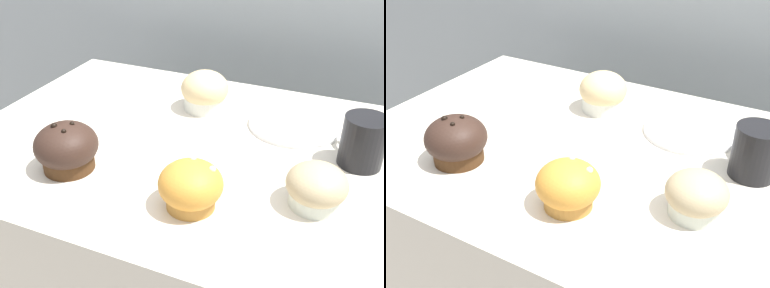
{
  "view_description": "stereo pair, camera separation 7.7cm",
  "coord_description": "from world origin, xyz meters",
  "views": [
    {
      "loc": [
        0.24,
        -0.68,
        1.37
      ],
      "look_at": [
        -0.02,
        -0.07,
        0.98
      ],
      "focal_mm": 42.0,
      "sensor_mm": 36.0,
      "label": 1
    },
    {
      "loc": [
        0.31,
        -0.65,
        1.37
      ],
      "look_at": [
        -0.02,
        -0.07,
        0.98
      ],
      "focal_mm": 42.0,
      "sensor_mm": 36.0,
      "label": 2
    }
  ],
  "objects": [
    {
      "name": "muffin_back_right",
      "position": [
        0.02,
        -0.18,
        0.97
      ],
      "size": [
        0.1,
        0.1,
        0.08
      ],
      "color": "#C08438",
      "rests_on": "display_counter"
    },
    {
      "name": "muffin_front_left",
      "position": [
        -0.22,
        -0.16,
        0.98
      ],
      "size": [
        0.11,
        0.11,
        0.09
      ],
      "color": "#452A15",
      "rests_on": "display_counter"
    },
    {
      "name": "coffee_cup",
      "position": [
        0.25,
        0.05,
        0.98
      ],
      "size": [
        0.08,
        0.11,
        0.09
      ],
      "color": "black",
      "rests_on": "display_counter"
    },
    {
      "name": "wall_back",
      "position": [
        0.0,
        0.6,
        0.9
      ],
      "size": [
        3.2,
        0.1,
        1.8
      ],
      "primitive_type": "cube",
      "color": "#A8B2B7",
      "rests_on": "ground"
    },
    {
      "name": "muffin_back_left",
      "position": [
        0.19,
        -0.1,
        0.97
      ],
      "size": [
        0.09,
        0.09,
        0.07
      ],
      "color": "silver",
      "rests_on": "display_counter"
    },
    {
      "name": "muffin_front_center",
      "position": [
        -0.09,
        0.15,
        0.98
      ],
      "size": [
        0.1,
        0.1,
        0.09
      ],
      "color": "white",
      "rests_on": "display_counter"
    },
    {
      "name": "serving_plate",
      "position": [
        0.11,
        0.14,
        0.94
      ],
      "size": [
        0.19,
        0.19,
        0.01
      ],
      "color": "white",
      "rests_on": "display_counter"
    }
  ]
}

